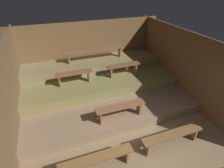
# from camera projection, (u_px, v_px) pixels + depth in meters

# --- Properties ---
(ground) EXTENTS (6.06, 5.78, 0.08)m
(ground) POSITION_uv_depth(u_px,v_px,m) (109.00, 109.00, 5.88)
(ground) COLOR #876E4E
(wall_back) EXTENTS (6.06, 0.06, 2.30)m
(wall_back) POSITION_uv_depth(u_px,v_px,m) (89.00, 50.00, 7.30)
(wall_back) COLOR brown
(wall_back) RESTS_ON ground
(wall_left) EXTENTS (0.06, 5.78, 2.30)m
(wall_left) POSITION_uv_depth(u_px,v_px,m) (10.00, 95.00, 4.48)
(wall_left) COLOR brown
(wall_left) RESTS_ON ground
(wall_right) EXTENTS (0.06, 5.78, 2.30)m
(wall_right) POSITION_uv_depth(u_px,v_px,m) (182.00, 65.00, 6.05)
(wall_right) COLOR brown
(wall_right) RESTS_ON ground
(platform_lower) EXTENTS (5.26, 3.69, 0.31)m
(platform_lower) POSITION_uv_depth(u_px,v_px,m) (103.00, 94.00, 6.30)
(platform_lower) COLOR #8E7156
(platform_lower) RESTS_ON ground
(platform_middle) EXTENTS (5.26, 2.38, 0.31)m
(platform_middle) POSITION_uv_depth(u_px,v_px,m) (98.00, 78.00, 6.67)
(platform_middle) COLOR olive
(platform_middle) RESTS_ON platform_lower
(platform_upper) EXTENTS (5.26, 1.11, 0.31)m
(platform_upper) POSITION_uv_depth(u_px,v_px,m) (93.00, 64.00, 7.02)
(platform_upper) COLOR olive
(platform_upper) RESTS_ON platform_middle
(bench_floor_left) EXTENTS (1.64, 0.25, 0.43)m
(bench_floor_left) POSITION_uv_depth(u_px,v_px,m) (97.00, 160.00, 3.82)
(bench_floor_left) COLOR brown
(bench_floor_left) RESTS_ON ground
(bench_floor_right) EXTENTS (1.64, 0.25, 0.43)m
(bench_floor_right) POSITION_uv_depth(u_px,v_px,m) (172.00, 136.00, 4.39)
(bench_floor_right) COLOR brown
(bench_floor_right) RESTS_ON ground
(bench_lower_center) EXTENTS (1.40, 0.25, 0.43)m
(bench_lower_center) POSITION_uv_depth(u_px,v_px,m) (120.00, 108.00, 4.85)
(bench_lower_center) COLOR brown
(bench_lower_center) RESTS_ON platform_lower
(bench_middle_left) EXTENTS (1.22, 0.25, 0.43)m
(bench_middle_left) POSITION_uv_depth(u_px,v_px,m) (74.00, 75.00, 5.88)
(bench_middle_left) COLOR brown
(bench_middle_left) RESTS_ON platform_middle
(bench_middle_right) EXTENTS (1.22, 0.25, 0.43)m
(bench_middle_right) POSITION_uv_depth(u_px,v_px,m) (124.00, 67.00, 6.41)
(bench_middle_right) COLOR brown
(bench_middle_right) RESTS_ON platform_middle
(bench_upper_center) EXTENTS (2.30, 0.25, 0.43)m
(bench_upper_center) POSITION_uv_depth(u_px,v_px,m) (95.00, 51.00, 6.85)
(bench_upper_center) COLOR brown
(bench_upper_center) RESTS_ON platform_upper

